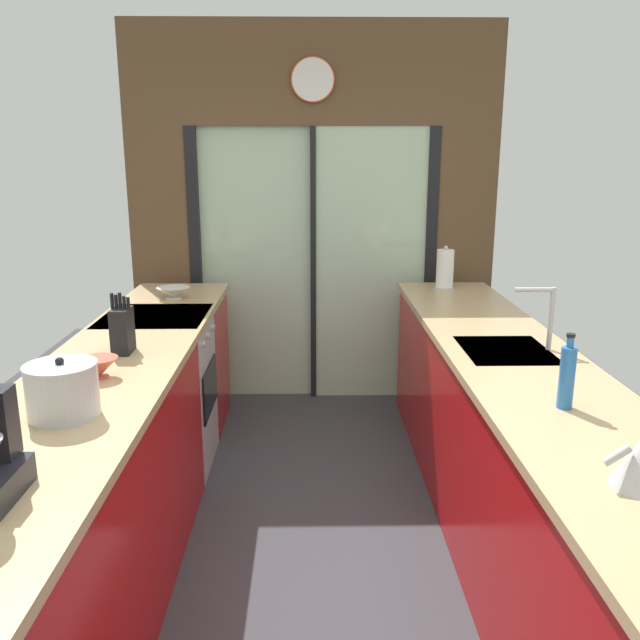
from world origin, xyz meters
name	(u,v)px	position (x,y,z in m)	size (l,w,h in m)	color
ground_plane	(316,522)	(0.00, 0.60, -0.01)	(5.04, 7.60, 0.02)	#38383D
back_wall_unit	(313,195)	(0.00, 2.40, 1.53)	(2.64, 0.12, 2.70)	brown
left_counter_run	(101,485)	(-0.91, 0.13, 0.47)	(0.62, 3.80, 0.92)	#AD0C0F
right_counter_run	(519,463)	(0.91, 0.30, 0.46)	(0.62, 3.80, 0.92)	#AD0C0F
sink_faucet	(545,309)	(1.06, 0.55, 1.12)	(0.19, 0.02, 0.30)	#B7BABC
oven_range	(160,392)	(-0.91, 1.25, 0.46)	(0.60, 0.60, 0.92)	#B7BABC
mixing_bowl_mid	(100,367)	(-0.89, 0.19, 0.97)	(0.15, 0.15, 0.08)	#BC4C38
mixing_bowl_far	(174,292)	(-0.89, 1.69, 0.96)	(0.21, 0.21, 0.07)	silver
knife_block	(122,329)	(-0.89, 0.54, 1.03)	(0.09, 0.14, 0.28)	black
stock_pot	(62,390)	(-0.89, -0.21, 1.02)	(0.25, 0.25, 0.22)	#B7BABC
soap_bottle_far	(567,376)	(0.89, -0.17, 1.04)	(0.06, 0.06, 0.28)	#286BB7
paper_towel_roll	(445,269)	(0.89, 1.98, 1.05)	(0.13, 0.13, 0.29)	#B7BABC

